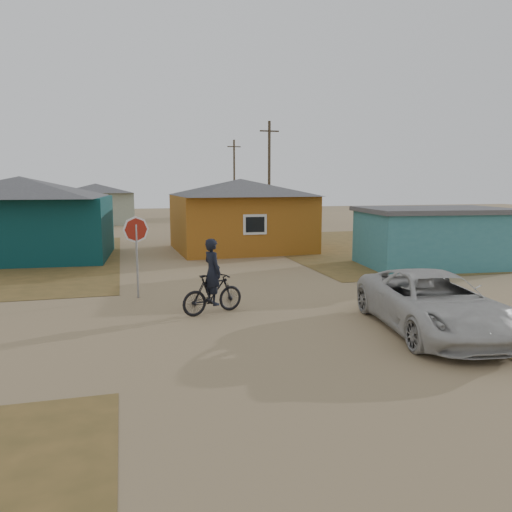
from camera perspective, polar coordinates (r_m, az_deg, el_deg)
The scene contains 13 objects.
ground at distance 13.80m, azimuth 1.60°, elevation -7.19°, with size 120.00×120.00×0.00m, color #967C56.
grass_ne at distance 31.52m, azimuth 19.51°, elevation 1.19°, with size 20.00×18.00×0.00m, color brown.
house_teal at distance 26.70m, azimuth -25.18°, elevation 4.07°, with size 8.93×7.08×4.00m.
house_yellow at distance 27.52m, azimuth -1.75°, elevation 4.87°, with size 7.72×6.76×3.90m.
shed_turquoise at distance 23.52m, azimuth 19.56°, elevation 2.08°, with size 6.71×4.93×2.60m.
house_pale_west at distance 46.82m, azimuth -17.80°, elevation 5.76°, with size 7.04×6.15×3.60m.
house_beige_east at distance 54.55m, azimuth -0.37°, elevation 6.49°, with size 6.95×6.05×3.60m.
house_pale_north at distance 59.64m, azimuth -25.00°, elevation 5.77°, with size 6.28×5.81×3.40m.
utility_pole_near at distance 36.24m, azimuth 1.52°, elevation 9.10°, with size 1.40×0.20×8.00m.
utility_pole_far at distance 51.98m, azimuth -2.50°, elevation 8.90°, with size 1.40×0.20×8.00m.
stop_sign at distance 16.38m, azimuth -13.52°, elevation 1.97°, with size 0.87×0.09×2.66m.
cyclist at distance 14.21m, azimuth -4.98°, elevation -3.49°, with size 1.98×1.14×2.16m.
vehicle at distance 13.26m, azimuth 19.59°, elevation -5.05°, with size 2.45×5.32×1.48m, color #BBBBB7.
Camera 1 is at (-3.82, -12.73, 3.72)m, focal length 35.00 mm.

